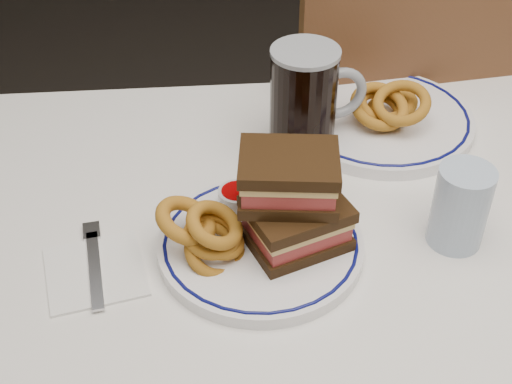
{
  "coord_description": "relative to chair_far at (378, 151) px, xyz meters",
  "views": [
    {
      "loc": [
        -0.21,
        -0.68,
        1.41
      ],
      "look_at": [
        -0.15,
        0.03,
        0.82
      ],
      "focal_mm": 50.0,
      "sensor_mm": 36.0,
      "label": 1
    }
  ],
  "objects": [
    {
      "name": "chair_far",
      "position": [
        0.0,
        0.0,
        0.0
      ],
      "size": [
        0.48,
        0.48,
        0.94
      ],
      "color": "#4F3419",
      "rests_on": "floor"
    },
    {
      "name": "dining_table",
      "position": [
        -0.15,
        -0.53,
        0.14
      ],
      "size": [
        1.27,
        0.87,
        0.75
      ],
      "color": "silver",
      "rests_on": "floor"
    },
    {
      "name": "water_glass",
      "position": [
        -0.04,
        -0.53,
        0.3
      ],
      "size": [
        0.07,
        0.07,
        0.12
      ],
      "primitive_type": "cylinder",
      "color": "#9EB3CC",
      "rests_on": "dining_table"
    },
    {
      "name": "beer_mug",
      "position": [
        -0.21,
        -0.3,
        0.33
      ],
      "size": [
        0.15,
        0.1,
        0.17
      ],
      "color": "black",
      "rests_on": "dining_table"
    },
    {
      "name": "ketchup_ramekin",
      "position": [
        -0.33,
        -0.46,
        0.28
      ],
      "size": [
        0.05,
        0.05,
        0.03
      ],
      "color": "silver",
      "rests_on": "main_plate"
    },
    {
      "name": "napkin_fork",
      "position": [
        -0.52,
        -0.55,
        0.24
      ],
      "size": [
        0.15,
        0.17,
        0.01
      ],
      "color": "silver",
      "rests_on": "dining_table"
    },
    {
      "name": "main_plate",
      "position": [
        -0.3,
        -0.53,
        0.25
      ],
      "size": [
        0.27,
        0.27,
        0.02
      ],
      "color": "white",
      "rests_on": "dining_table"
    },
    {
      "name": "far_plate",
      "position": [
        -0.08,
        -0.25,
        0.25
      ],
      "size": [
        0.3,
        0.3,
        0.02
      ],
      "color": "white",
      "rests_on": "dining_table"
    },
    {
      "name": "reuben_sandwich",
      "position": [
        -0.26,
        -0.53,
        0.32
      ],
      "size": [
        0.15,
        0.14,
        0.13
      ],
      "color": "black",
      "rests_on": "main_plate"
    },
    {
      "name": "onion_rings_far",
      "position": [
        -0.07,
        -0.27,
        0.29
      ],
      "size": [
        0.13,
        0.13,
        0.09
      ],
      "color": "brown",
      "rests_on": "far_plate"
    },
    {
      "name": "onion_rings_main",
      "position": [
        -0.37,
        -0.54,
        0.29
      ],
      "size": [
        0.12,
        0.11,
        0.1
      ],
      "color": "brown",
      "rests_on": "main_plate"
    }
  ]
}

